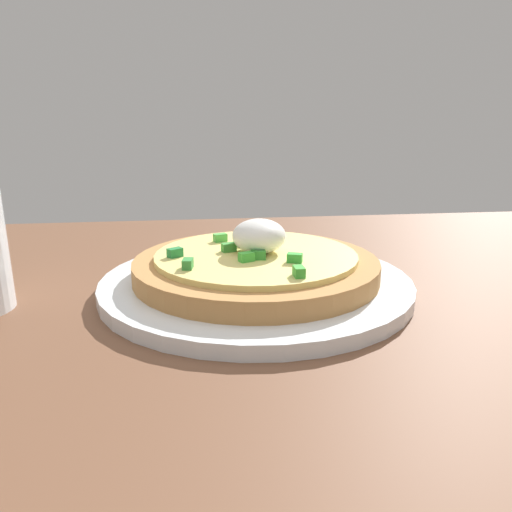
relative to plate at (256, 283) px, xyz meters
The scene contains 3 objects.
dining_table 12.29cm from the plate, 128.11° to the left, with size 124.51×88.33×3.15cm, color brown.
plate is the anchor object (origin of this frame).
pizza 1.91cm from the plate, behind, with size 22.64×22.64×5.45cm.
Camera 1 is at (12.88, 32.34, 18.29)cm, focal length 33.19 mm.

